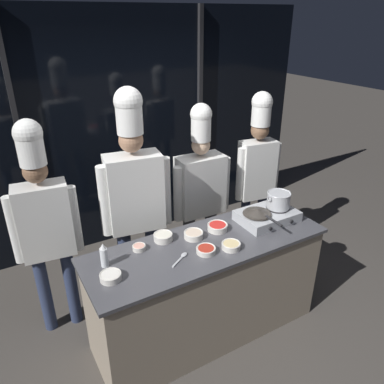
# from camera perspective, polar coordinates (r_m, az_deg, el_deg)

# --- Properties ---
(ground_plane) EXTENTS (24.00, 24.00, 0.00)m
(ground_plane) POSITION_cam_1_polar(r_m,az_deg,el_deg) (3.63, 2.12, -20.16)
(ground_plane) COLOR #47423D
(window_wall_back) EXTENTS (4.98, 0.09, 2.70)m
(window_wall_back) POSITION_cam_1_polar(r_m,az_deg,el_deg) (4.45, -10.99, 8.82)
(window_wall_back) COLOR black
(window_wall_back) RESTS_ON ground_plane
(demo_counter) EXTENTS (2.00, 0.68, 0.93)m
(demo_counter) POSITION_cam_1_polar(r_m,az_deg,el_deg) (3.31, 2.25, -14.50)
(demo_counter) COLOR gray
(demo_counter) RESTS_ON ground_plane
(portable_stove) EXTENTS (0.51, 0.36, 0.10)m
(portable_stove) POSITION_cam_1_polar(r_m,az_deg,el_deg) (3.38, 11.37, -3.56)
(portable_stove) COLOR #B2B5BA
(portable_stove) RESTS_ON demo_counter
(frying_pan) EXTENTS (0.25, 0.43, 0.05)m
(frying_pan) POSITION_cam_1_polar(r_m,az_deg,el_deg) (3.27, 9.97, -2.97)
(frying_pan) COLOR #38332D
(frying_pan) RESTS_ON portable_stove
(stock_pot) EXTENTS (0.23, 0.21, 0.14)m
(stock_pot) POSITION_cam_1_polar(r_m,az_deg,el_deg) (3.39, 13.06, -1.15)
(stock_pot) COLOR #B7BABF
(stock_pot) RESTS_ON portable_stove
(squeeze_bottle_clear) EXTENTS (0.06, 0.06, 0.19)m
(squeeze_bottle_clear) POSITION_cam_1_polar(r_m,az_deg,el_deg) (2.80, -13.27, -9.38)
(squeeze_bottle_clear) COLOR white
(squeeze_bottle_clear) RESTS_ON demo_counter
(prep_bowl_rice) EXTENTS (0.15, 0.15, 0.05)m
(prep_bowl_rice) POSITION_cam_1_polar(r_m,az_deg,el_deg) (2.70, -12.31, -12.41)
(prep_bowl_rice) COLOR silver
(prep_bowl_rice) RESTS_ON demo_counter
(prep_bowl_shrimp) EXTENTS (0.10, 0.10, 0.04)m
(prep_bowl_shrimp) POSITION_cam_1_polar(r_m,az_deg,el_deg) (2.96, -8.07, -8.33)
(prep_bowl_shrimp) COLOR silver
(prep_bowl_shrimp) RESTS_ON demo_counter
(prep_bowl_chicken) EXTENTS (0.16, 0.16, 0.05)m
(prep_bowl_chicken) POSITION_cam_1_polar(r_m,az_deg,el_deg) (3.08, 0.23, -6.47)
(prep_bowl_chicken) COLOR silver
(prep_bowl_chicken) RESTS_ON demo_counter
(prep_bowl_garlic) EXTENTS (0.16, 0.16, 0.06)m
(prep_bowl_garlic) POSITION_cam_1_polar(r_m,az_deg,el_deg) (3.05, -4.43, -6.78)
(prep_bowl_garlic) COLOR silver
(prep_bowl_garlic) RESTS_ON demo_counter
(prep_bowl_bell_pepper) EXTENTS (0.17, 0.17, 0.06)m
(prep_bowl_bell_pepper) POSITION_cam_1_polar(r_m,az_deg,el_deg) (3.19, 3.91, -5.28)
(prep_bowl_bell_pepper) COLOR silver
(prep_bowl_bell_pepper) RESTS_ON demo_counter
(prep_bowl_chili_flakes) EXTENTS (0.15, 0.15, 0.04)m
(prep_bowl_chili_flakes) POSITION_cam_1_polar(r_m,az_deg,el_deg) (2.91, 2.14, -8.77)
(prep_bowl_chili_flakes) COLOR silver
(prep_bowl_chili_flakes) RESTS_ON demo_counter
(prep_bowl_ginger) EXTENTS (0.15, 0.15, 0.05)m
(prep_bowl_ginger) POSITION_cam_1_polar(r_m,az_deg,el_deg) (2.96, 5.97, -8.08)
(prep_bowl_ginger) COLOR silver
(prep_bowl_ginger) RESTS_ON demo_counter
(serving_spoon_slotted) EXTENTS (0.19, 0.13, 0.02)m
(serving_spoon_slotted) POSITION_cam_1_polar(r_m,az_deg,el_deg) (2.86, -1.53, -9.87)
(serving_spoon_slotted) COLOR #B2B5BA
(serving_spoon_slotted) RESTS_ON demo_counter
(chef_head) EXTENTS (0.54, 0.26, 1.92)m
(chef_head) POSITION_cam_1_polar(r_m,az_deg,el_deg) (3.22, -21.59, -3.73)
(chef_head) COLOR #2D3856
(chef_head) RESTS_ON ground_plane
(chef_sous) EXTENTS (0.62, 0.32, 2.09)m
(chef_sous) POSITION_cam_1_polar(r_m,az_deg,el_deg) (3.28, -8.72, 0.03)
(chef_sous) COLOR #2D3856
(chef_sous) RESTS_ON ground_plane
(chef_line) EXTENTS (0.62, 0.26, 1.86)m
(chef_line) POSITION_cam_1_polar(r_m,az_deg,el_deg) (3.73, 1.30, 0.82)
(chef_line) COLOR #4C4C51
(chef_line) RESTS_ON ground_plane
(chef_pastry) EXTENTS (0.50, 0.26, 1.91)m
(chef_pastry) POSITION_cam_1_polar(r_m,az_deg,el_deg) (4.04, 9.90, 3.94)
(chef_pastry) COLOR #2D3856
(chef_pastry) RESTS_ON ground_plane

